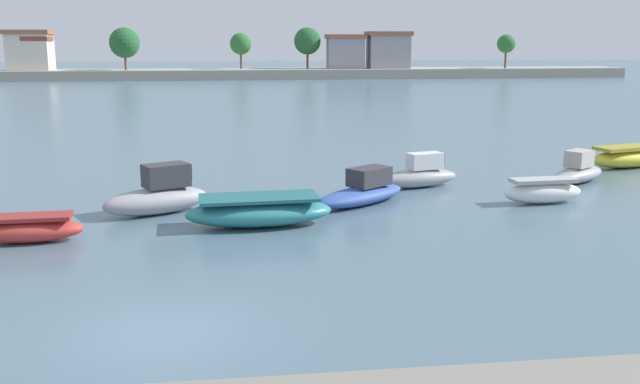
% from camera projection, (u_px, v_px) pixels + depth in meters
% --- Properties ---
extents(ground_plane, '(400.00, 400.00, 0.00)m').
position_uv_depth(ground_plane, '(165.00, 332.00, 16.50)').
color(ground_plane, slate).
extents(moored_boat_2, '(3.65, 1.39, 0.90)m').
position_uv_depth(moored_boat_2, '(27.00, 229.00, 23.70)').
color(moored_boat_2, '#C63833').
rests_on(moored_boat_2, ground).
extents(moored_boat_3, '(4.36, 3.15, 1.89)m').
position_uv_depth(moored_boat_3, '(158.00, 196.00, 27.51)').
color(moored_boat_3, '#9E9EA3').
rests_on(moored_boat_3, ground).
extents(moored_boat_4, '(5.35, 2.38, 1.08)m').
position_uv_depth(moored_boat_4, '(259.00, 211.00, 25.77)').
color(moored_boat_4, teal).
rests_on(moored_boat_4, ground).
extents(moored_boat_5, '(4.69, 4.00, 1.45)m').
position_uv_depth(moored_boat_5, '(362.00, 192.00, 29.15)').
color(moored_boat_5, '#3856A8').
rests_on(moored_boat_5, ground).
extents(moored_boat_6, '(4.19, 2.16, 1.54)m').
position_uv_depth(moored_boat_6, '(418.00, 175.00, 32.41)').
color(moored_boat_6, '#9E9EA3').
rests_on(moored_boat_6, ground).
extents(moored_boat_7, '(3.37, 1.27, 1.03)m').
position_uv_depth(moored_boat_7, '(543.00, 191.00, 29.28)').
color(moored_boat_7, white).
rests_on(moored_boat_7, ground).
extents(moored_boat_8, '(3.77, 3.18, 1.50)m').
position_uv_depth(moored_boat_8, '(579.00, 171.00, 33.56)').
color(moored_boat_8, '#9E9EA3').
rests_on(moored_boat_8, ground).
extents(moored_boat_9, '(4.83, 2.69, 1.11)m').
position_uv_depth(moored_boat_9, '(628.00, 157.00, 37.44)').
color(moored_boat_9, yellow).
rests_on(moored_boat_9, ground).
extents(distant_shoreline, '(139.20, 9.26, 8.34)m').
position_uv_depth(distant_shoreline, '(188.00, 65.00, 117.95)').
color(distant_shoreline, '#9E998C').
rests_on(distant_shoreline, ground).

